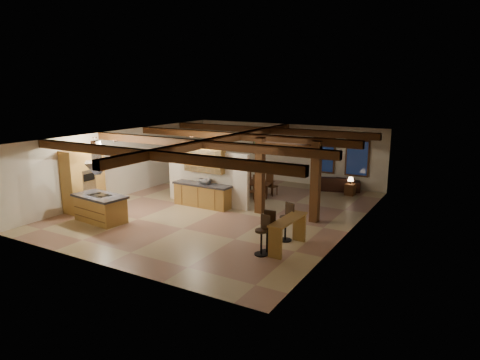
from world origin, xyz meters
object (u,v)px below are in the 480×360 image
object	(u,v)px
bar_counter	(288,229)
sofa	(335,183)
kitchen_island	(100,208)
dining_table	(252,189)

from	to	relation	value
bar_counter	sofa	bearing A→B (deg)	97.82
kitchen_island	bar_counter	size ratio (longest dim) A/B	1.14
dining_table	sofa	xyz separation A→B (m)	(2.85, 2.84, 0.02)
kitchen_island	dining_table	size ratio (longest dim) A/B	1.18
sofa	dining_table	bearing A→B (deg)	26.98
dining_table	kitchen_island	bearing A→B (deg)	-123.99
kitchen_island	bar_counter	distance (m)	6.94
kitchen_island	bar_counter	world-z (taller)	kitchen_island
kitchen_island	dining_table	bearing A→B (deg)	63.50
kitchen_island	sofa	world-z (taller)	kitchen_island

